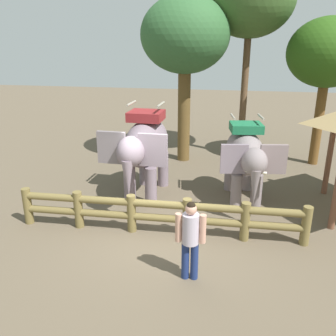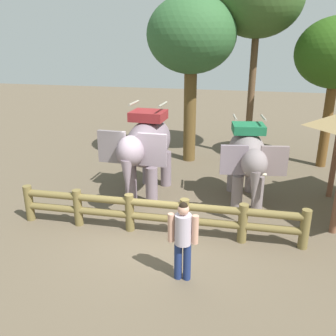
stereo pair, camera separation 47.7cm
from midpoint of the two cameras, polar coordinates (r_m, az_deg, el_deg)
name	(u,v)px [view 2 (the right image)]	position (r m, az deg, el deg)	size (l,w,h in m)	color
ground_plane	(156,235)	(9.75, -0.55, -10.56)	(60.00, 60.00, 0.00)	brown
log_fence	(157,212)	(9.56, -0.39, -7.09)	(7.71, 0.48, 1.05)	brown
elephant_near_left	(147,146)	(11.44, -2.23, 3.50)	(2.04, 3.56, 3.07)	slate
elephant_center	(247,157)	(11.30, 13.66, 1.76)	(1.88, 3.25, 2.74)	gray
tourist_woman_in_black	(183,236)	(7.63, 4.21, -10.70)	(0.64, 0.38, 1.82)	navy
tree_far_left	(191,37)	(14.86, 4.72, 20.00)	(3.49, 3.49, 6.58)	brown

